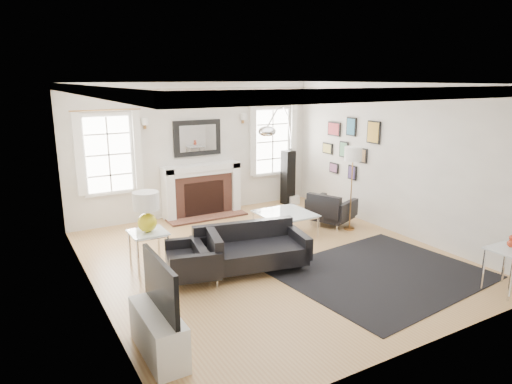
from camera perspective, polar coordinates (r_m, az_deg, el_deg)
floor at (r=7.60m, az=1.82°, el=-8.22°), size 6.00×6.00×0.00m
back_wall at (r=9.82m, az=-7.39°, el=5.29°), size 5.50×0.04×2.80m
front_wall at (r=4.98m, az=20.44°, el=-4.19°), size 5.50×0.04×2.80m
left_wall at (r=6.23m, az=-20.17°, el=-0.58°), size 0.04×6.00×2.80m
right_wall at (r=8.92m, az=17.14°, el=3.90°), size 0.04×6.00×2.80m
ceiling at (r=7.03m, az=2.00°, el=13.41°), size 5.50×6.00×0.02m
crown_molding at (r=7.03m, az=1.99°, el=12.92°), size 5.50×6.00×0.12m
fireplace at (r=9.80m, az=-6.76°, el=0.18°), size 1.70×0.69×1.11m
mantel_mirror at (r=9.74m, az=-7.33°, el=6.71°), size 1.05×0.07×0.75m
window_left at (r=9.22m, az=-17.97°, el=4.52°), size 1.24×0.15×1.62m
window_right at (r=10.60m, az=2.03°, el=6.37°), size 1.24×0.15×1.62m
gallery_wall at (r=9.79m, az=11.54°, el=5.89°), size 0.04×1.73×1.29m
tv_unit at (r=5.13m, az=-12.08°, el=-16.11°), size 0.35×1.00×1.09m
area_rug at (r=7.27m, az=15.45°, el=-9.78°), size 3.06×2.64×0.01m
sofa at (r=7.07m, az=-0.83°, el=-7.27°), size 1.84×1.09×0.56m
armchair_left at (r=6.74m, az=-7.42°, el=-8.44°), size 0.92×0.98×0.56m
armchair_right at (r=9.25m, az=9.23°, el=-2.24°), size 0.98×1.04×0.56m
coffee_table at (r=8.56m, az=3.66°, el=-2.83°), size 0.96×0.96×0.43m
side_table_left at (r=7.22m, az=-13.32°, el=-5.67°), size 0.54×0.54×0.60m
nesting_table at (r=7.18m, az=29.10°, el=-7.14°), size 0.57×0.48×0.63m
gourd_lamp at (r=7.08m, az=-13.54°, el=-2.08°), size 0.39×0.39×0.63m
orange_vase at (r=7.11m, az=29.31°, el=-5.47°), size 0.11×0.11×0.18m
arc_floor_lamp at (r=9.70m, az=3.07°, el=4.63°), size 1.69×1.56×2.39m
stick_floor_lamp at (r=8.81m, az=12.02°, el=4.15°), size 0.33×0.33×1.63m
speaker_tower at (r=10.64m, az=4.02°, el=1.83°), size 0.27×0.27×1.26m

